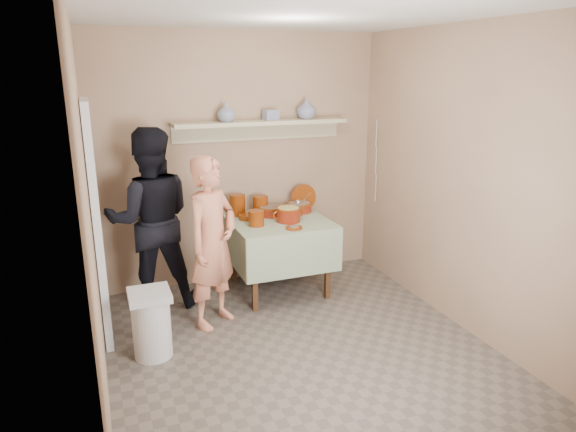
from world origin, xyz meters
name	(u,v)px	position (x,y,z in m)	size (l,w,h in m)	color
ground	(304,354)	(0.00, 0.00, 0.00)	(3.50, 3.50, 0.00)	#61564C
tile_panel	(97,223)	(-1.46, 0.95, 1.00)	(0.06, 0.70, 2.00)	silver
plate_stack_a	(237,205)	(-0.09, 1.58, 0.87)	(0.16, 0.16, 0.22)	#67270A
plate_stack_b	(260,205)	(0.15, 1.55, 0.86)	(0.16, 0.16, 0.19)	#67270A
bowl_stack	(256,218)	(-0.02, 1.15, 0.84)	(0.15, 0.15, 0.15)	#67270A
empty_bowl	(247,217)	(-0.04, 1.40, 0.79)	(0.17, 0.17, 0.05)	#67270A
propped_lid	(303,198)	(0.65, 1.59, 0.88)	(0.29, 0.29, 0.02)	#67270A
vase_right	(307,109)	(0.69, 1.61, 1.83)	(0.20, 0.20, 0.21)	navy
vase_left	(226,112)	(-0.17, 1.61, 1.81)	(0.18, 0.18, 0.19)	navy
ceramic_box	(271,115)	(0.30, 1.64, 1.77)	(0.15, 0.10, 0.10)	navy
person_cook	(213,243)	(-0.54, 0.80, 0.76)	(0.56, 0.37, 1.53)	#D17B5A
person_helper	(151,220)	(-0.99, 1.38, 0.86)	(0.84, 0.65, 1.73)	black
room_shell	(306,157)	(0.00, 0.00, 1.61)	(3.04, 3.54, 2.62)	#A48164
serving_table	(278,231)	(0.25, 1.28, 0.64)	(0.97, 0.97, 0.76)	#4C2D16
cazuela_meat_a	(271,210)	(0.24, 1.46, 0.82)	(0.30, 0.30, 0.10)	#64170D
cazuela_meat_b	(299,206)	(0.56, 1.48, 0.82)	(0.28, 0.28, 0.10)	#64170D
ladle	(299,202)	(0.54, 1.46, 0.87)	(0.08, 0.26, 0.19)	silver
cazuela_rice	(288,213)	(0.32, 1.18, 0.85)	(0.33, 0.25, 0.14)	#64170D
front_plate	(294,228)	(0.28, 0.93, 0.77)	(0.16, 0.16, 0.03)	#67270A
wall_shelf	(261,125)	(0.20, 1.65, 1.67)	(1.80, 0.25, 0.21)	#BAB18A
trash_bin	(152,324)	(-1.14, 0.42, 0.28)	(0.32, 0.32, 0.56)	silver
electrical_cord	(376,161)	(1.47, 1.48, 1.25)	(0.01, 0.05, 0.90)	silver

